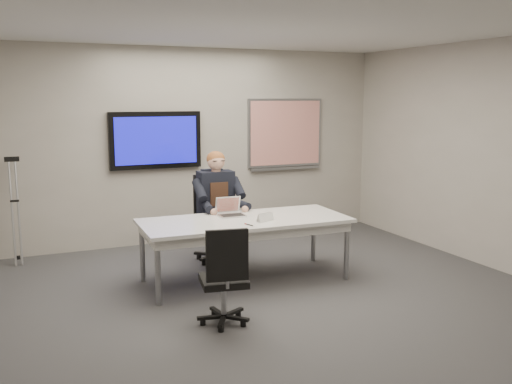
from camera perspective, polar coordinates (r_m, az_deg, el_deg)
name	(u,v)px	position (r m, az deg, el deg)	size (l,w,h in m)	color
floor	(280,306)	(5.91, 2.37, -11.36)	(6.00, 6.00, 0.02)	#373639
ceiling	(282,22)	(5.57, 2.57, 16.66)	(6.00, 6.00, 0.02)	silver
wall_back	(189,146)	(8.35, -6.73, 4.61)	(6.00, 0.02, 2.80)	#A49E94
wall_right	(507,157)	(7.40, 23.81, 3.23)	(0.02, 6.00, 2.80)	#A49E94
conference_table	(245,226)	(6.52, -1.13, -3.43)	(2.39, 1.06, 0.73)	white
tv_display	(156,140)	(8.16, -10.00, 5.12)	(1.30, 0.09, 0.80)	black
whiteboard	(285,134)	(8.89, 2.94, 5.80)	(1.25, 0.08, 1.10)	gray
office_chair_far	(214,234)	(7.44, -4.19, -4.21)	(0.56, 0.56, 1.11)	black
office_chair_near	(224,294)	(5.37, -3.18, -10.19)	(0.53, 0.53, 0.95)	black
seated_person	(221,220)	(7.14, -3.52, -2.86)	(0.45, 0.77, 1.43)	#1F2334
crutch	(15,208)	(7.83, -22.95, -1.53)	(0.19, 0.42, 1.42)	#A0A2A8
laptop	(230,211)	(6.69, -2.60, -1.91)	(0.31, 0.29, 0.21)	silver
name_tent	(265,217)	(6.40, 0.94, -2.50)	(0.23, 0.06, 0.09)	white
pen	(249,225)	(6.19, -0.73, -3.28)	(0.01, 0.01, 0.14)	black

